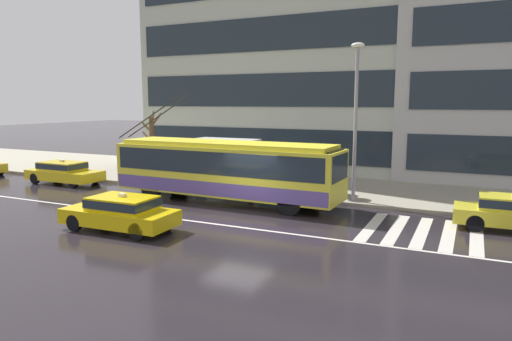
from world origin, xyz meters
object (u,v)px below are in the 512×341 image
pedestrian_walking_past (331,163)px  street_tree_bare (152,141)px  trolleybus (226,169)px  taxi_oncoming_near (121,211)px  pedestrian_approaching_curb (250,158)px  street_lamp (356,110)px  bus_shelter (227,151)px  pedestrian_at_shelter (321,160)px  taxi_queued_behind_bus (64,171)px

pedestrian_walking_past → street_tree_bare: (-12.29, 2.01, 0.45)m
trolleybus → taxi_oncoming_near: bearing=-100.1°
pedestrian_approaching_curb → street_lamp: 6.41m
street_lamp → bus_shelter: bearing=171.1°
trolleybus → pedestrian_approaching_curb: bearing=94.1°
trolleybus → street_tree_bare: bearing=149.3°
trolleybus → pedestrian_at_shelter: trolleybus is taller
pedestrian_walking_past → street_lamp: 2.94m
bus_shelter → street_tree_bare: street_tree_bare is taller
trolleybus → taxi_oncoming_near: trolleybus is taller
pedestrian_walking_past → taxi_queued_behind_bus: bearing=-170.8°
street_lamp → pedestrian_at_shelter: bearing=145.9°
taxi_oncoming_near → bus_shelter: 9.37m
taxi_queued_behind_bus → street_tree_bare: (2.90, 4.47, 1.52)m
pedestrian_at_shelter → pedestrian_approaching_curb: bearing=-172.8°
street_lamp → pedestrian_walking_past: bearing=154.2°
pedestrian_at_shelter → taxi_queued_behind_bus: bearing=-167.5°
bus_shelter → street_lamp: street_lamp is taller
pedestrian_walking_past → bus_shelter: bearing=175.1°
trolleybus → street_lamp: 6.57m
trolleybus → bus_shelter: (-1.70, 3.26, 0.48)m
pedestrian_at_shelter → pedestrian_walking_past: (0.75, -0.76, -0.02)m
pedestrian_walking_past → street_tree_bare: 12.46m
bus_shelter → pedestrian_approaching_curb: 1.53m
taxi_queued_behind_bus → bus_shelter: size_ratio=1.27×
pedestrian_walking_past → street_lamp: (1.28, -0.62, 2.57)m
taxi_queued_behind_bus → bus_shelter: (9.19, 2.97, 1.34)m
taxi_oncoming_near → street_lamp: size_ratio=0.60×
trolleybus → taxi_queued_behind_bus: bearing=178.5°
taxi_oncoming_near → bus_shelter: size_ratio=1.20×
taxi_queued_behind_bus → taxi_oncoming_near: (9.82, -6.28, -0.00)m
trolleybus → pedestrian_at_shelter: size_ratio=5.76×
taxi_queued_behind_bus → trolleybus: bearing=-1.5°
pedestrian_at_shelter → street_tree_bare: size_ratio=0.52×
pedestrian_walking_past → street_lamp: size_ratio=0.28×
street_tree_bare → pedestrian_walking_past: bearing=-9.3°
pedestrian_at_shelter → taxi_oncoming_near: bearing=-115.9°
taxi_queued_behind_bus → pedestrian_walking_past: (15.19, 2.45, 1.06)m
street_tree_bare → pedestrian_approaching_curb: bearing=-12.6°
taxi_queued_behind_bus → pedestrian_walking_past: bearing=9.2°
pedestrian_at_shelter → street_lamp: street_lamp is taller
pedestrian_at_shelter → pedestrian_approaching_curb: (-3.76, -0.47, -0.05)m
pedestrian_walking_past → street_lamp: street_lamp is taller
pedestrian_approaching_curb → street_tree_bare: street_tree_bare is taller
taxi_queued_behind_bus → taxi_oncoming_near: same height
taxi_queued_behind_bus → pedestrian_at_shelter: pedestrian_at_shelter is taller
pedestrian_approaching_curb → street_tree_bare: (-7.77, 1.73, 0.48)m
taxi_queued_behind_bus → street_tree_bare: bearing=57.0°
pedestrian_walking_past → street_tree_bare: bearing=170.7°
trolleybus → taxi_queued_behind_bus: 10.93m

